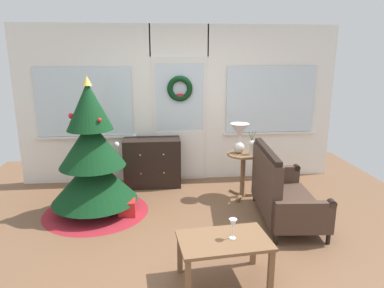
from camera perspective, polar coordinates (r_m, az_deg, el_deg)
The scene contains 11 objects.
ground_plane at distance 4.28m, azimuth 0.08°, elevation -14.97°, with size 6.76×6.76×0.00m, color brown.
back_wall_with_door at distance 5.86m, azimuth -2.00°, elevation 6.39°, with size 5.20×0.19×2.55m.
christmas_tree at distance 4.85m, azimuth -15.67°, elevation -3.11°, with size 1.41×1.41×1.83m.
dresser_cabinet at distance 5.76m, azimuth -6.40°, elevation -2.95°, with size 0.90×0.45×0.78m.
settee_sofa at distance 4.70m, azimuth 14.02°, elevation -7.59°, with size 0.81×1.40×0.96m.
side_table at distance 5.30m, azimuth 8.23°, elevation -3.54°, with size 0.50×0.48×0.67m.
table_lamp at distance 5.20m, azimuth 7.67°, elevation 1.60°, with size 0.28×0.28×0.44m.
flower_vase at distance 5.18m, azimuth 9.58°, elevation -0.42°, with size 0.11×0.10×0.35m.
coffee_table at distance 3.42m, azimuth 5.16°, elevation -15.99°, with size 0.89×0.60×0.44m.
wine_glass at distance 3.34m, azimuth 6.62°, elevation -12.75°, with size 0.08×0.08×0.20m.
gift_box at distance 4.83m, azimuth -10.42°, elevation -10.19°, with size 0.22×0.20×0.22m, color red.
Camera 1 is at (-0.38, -3.71, 2.10)m, focal length 33.09 mm.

